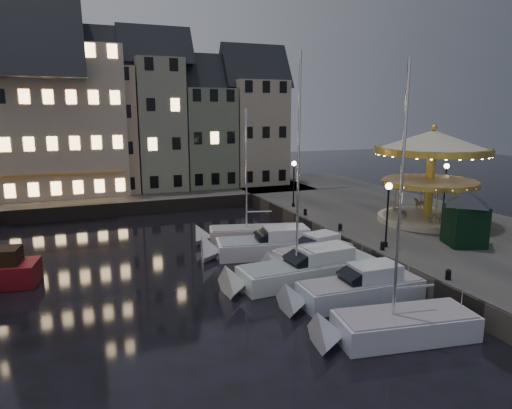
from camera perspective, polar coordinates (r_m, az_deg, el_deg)
name	(u,v)px	position (r m, az deg, el deg)	size (l,w,h in m)	color
ground	(291,287)	(26.57, 4.34, -10.20)	(160.00, 160.00, 0.00)	black
quay_east	(416,229)	(38.65, 19.43, -2.85)	(16.00, 56.00, 1.30)	#474442
quay_north	(110,199)	(51.10, -17.84, 0.66)	(44.00, 12.00, 1.30)	#474442
quaywall_e	(329,239)	(34.07, 9.12, -4.22)	(0.15, 44.00, 1.30)	#47423A
quaywall_n	(136,209)	(45.39, -14.82, -0.49)	(48.00, 0.15, 1.30)	#47423A
streetlamp_b	(388,205)	(29.92, 16.15, -0.11)	(0.44, 0.44, 4.17)	black
streetlamp_c	(294,177)	(41.28, 4.75, 3.43)	(0.44, 0.44, 4.17)	black
streetlamp_d	(445,180)	(42.46, 22.60, 2.81)	(0.44, 0.44, 4.17)	black
bollard_a	(448,274)	(25.80, 22.90, -8.00)	(0.30, 0.30, 0.57)	black
bollard_b	(383,245)	(29.75, 15.55, -4.94)	(0.30, 0.30, 0.57)	black
bollard_c	(340,227)	(33.72, 10.48, -2.76)	(0.30, 0.30, 0.57)	black
bollard_d	(305,212)	(38.36, 6.17, -0.89)	(0.30, 0.30, 0.57)	black
townhouse_nb	(42,127)	(52.32, -25.21, 8.79)	(6.16, 8.00, 13.80)	gray
townhouse_nc	(103,121)	(52.28, -18.55, 9.83)	(6.82, 8.00, 14.80)	tan
townhouse_nd	(157,116)	(52.89, -12.25, 10.72)	(5.50, 8.00, 15.80)	gray
townhouse_ne	(205,129)	(54.07, -6.40, 9.33)	(6.16, 8.00, 12.80)	slate
townhouse_nf	(253,124)	(55.93, -0.33, 9.98)	(6.82, 8.00, 13.80)	#A89A88
hotel_corner	(41,112)	(52.29, -25.30, 10.43)	(17.60, 9.00, 16.80)	beige
motorboat_a	(393,327)	(21.57, 16.75, -14.51)	(7.31, 3.33, 12.08)	silver
motorboat_b	(354,290)	(24.82, 12.15, -10.46)	(7.72, 2.37, 2.15)	silver
motorboat_c	(303,270)	(27.18, 5.91, -8.19)	(9.56, 2.98, 12.68)	silver
motorboat_d	(309,255)	(30.08, 6.60, -6.32)	(6.47, 3.27, 2.15)	silver
motorboat_e	(267,246)	(31.80, 1.44, -5.23)	(8.90, 4.00, 2.15)	silver
motorboat_f	(248,235)	(35.04, -0.99, -3.83)	(8.09, 3.87, 10.74)	silver
carousel	(431,159)	(37.60, 21.08, 5.37)	(8.64, 8.64, 7.56)	#BDB297
ticket_kiosk	(466,208)	(32.16, 24.82, -0.44)	(3.50, 3.50, 4.11)	black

